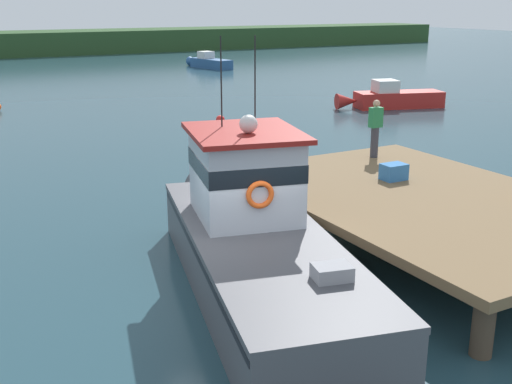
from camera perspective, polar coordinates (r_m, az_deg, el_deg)
ground_plane at (r=12.74m, az=-1.41°, el=-8.55°), size 200.00×200.00×0.00m
dock at (r=15.02m, az=15.02°, el=-0.76°), size 6.00×9.00×1.20m
main_fishing_boat at (r=12.56m, az=-0.26°, el=-3.94°), size 4.35×9.95×4.80m
crate_single_by_cleat at (r=16.07m, az=12.27°, el=1.79°), size 0.61×0.45×0.40m
deckhand_by_the_boat at (r=18.20m, az=10.67°, el=5.74°), size 0.36×0.22×1.63m
moored_boat_far_right at (r=34.92m, az=12.09°, el=8.25°), size 5.90×2.79×1.48m
moored_boat_mid_harbor at (r=55.40m, az=-4.28°, el=11.54°), size 2.17×5.51×1.38m
mooring_buoy_spare_mooring at (r=29.55m, az=-3.22°, el=6.50°), size 0.41×0.41×0.41m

